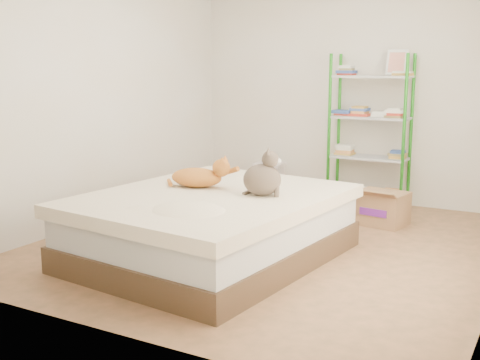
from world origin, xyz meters
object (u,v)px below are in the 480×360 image
Objects in this scene: orange_cat at (197,175)px; white_bin at (269,179)px; cardboard_box at (381,208)px; grey_cat at (262,173)px; shelf_unit at (370,134)px; bed at (212,226)px.

white_bin is at bearing 86.31° from orange_cat.
white_bin is at bearing 165.00° from cardboard_box.
white_bin is (-0.42, 2.29, -0.46)m from orange_cat.
grey_cat is 2.61m from white_bin.
white_bin reaches higher than cardboard_box.
shelf_unit is 1.38m from white_bin.
bed is 1.97m from cardboard_box.
white_bin is at bearing -178.56° from shelf_unit.
bed reaches higher than white_bin.
cardboard_box is (1.18, 1.57, -0.49)m from orange_cat.
grey_cat reaches higher than white_bin.
grey_cat reaches higher than orange_cat.
grey_cat is at bearing -94.04° from shelf_unit.
grey_cat is at bearing -17.01° from orange_cat.
cardboard_box is 1.76m from white_bin.
shelf_unit is 4.46× the size of white_bin.
grey_cat is (0.39, 0.14, 0.46)m from bed.
bed is at bearing 86.47° from grey_cat.
orange_cat is at bearing -117.97° from cardboard_box.
grey_cat is 2.35m from shelf_unit.
cardboard_box is at bearing -63.64° from shelf_unit.
shelf_unit reaches higher than bed.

